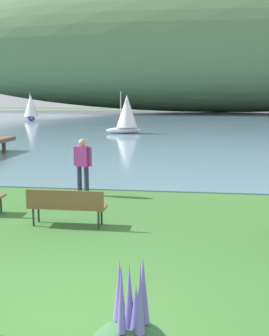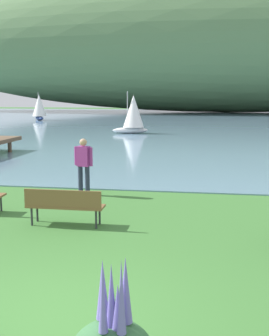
# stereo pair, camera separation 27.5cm
# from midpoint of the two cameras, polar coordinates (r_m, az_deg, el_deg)

# --- Properties ---
(ground_plane) EXTENTS (200.00, 200.00, 0.00)m
(ground_plane) POSITION_cam_midpoint_polar(r_m,az_deg,el_deg) (6.04, -11.63, -20.05)
(ground_plane) COLOR #3D7533
(bay_water) EXTENTS (180.00, 80.00, 0.04)m
(bay_water) POSITION_cam_midpoint_polar(r_m,az_deg,el_deg) (53.09, 5.78, 6.41)
(bay_water) COLOR #6B8EA8
(bay_water) RESTS_ON ground
(distant_hillside) EXTENTS (119.69, 28.00, 24.03)m
(distant_hillside) POSITION_cam_midpoint_polar(r_m,az_deg,el_deg) (78.97, 11.17, 16.08)
(distant_hillside) COLOR #567A4C
(distant_hillside) RESTS_ON bay_water
(park_bench_near_camera) EXTENTS (1.80, 0.48, 0.88)m
(park_bench_near_camera) POSITION_cam_midpoint_polar(r_m,az_deg,el_deg) (9.92, -9.89, -4.81)
(park_bench_near_camera) COLOR brown
(park_bench_near_camera) RESTS_ON ground
(person_at_shoreline) EXTENTS (0.59, 0.31, 1.71)m
(person_at_shoreline) POSITION_cam_midpoint_polar(r_m,az_deg,el_deg) (12.87, -7.55, 0.65)
(person_at_shoreline) COLOR #282D47
(person_at_shoreline) RESTS_ON ground
(sailboat_mid_bay) EXTENTS (2.40, 2.84, 3.35)m
(sailboat_mid_bay) POSITION_cam_midpoint_polar(r_m,az_deg,el_deg) (53.01, -13.83, 7.91)
(sailboat_mid_bay) COLOR navy
(sailboat_mid_bay) RESTS_ON bay_water
(sailboat_toward_hillside) EXTENTS (2.88, 2.02, 3.26)m
(sailboat_toward_hillside) POSITION_cam_midpoint_polar(r_m,az_deg,el_deg) (33.59, -1.32, 7.26)
(sailboat_toward_hillside) COLOR white
(sailboat_toward_hillside) RESTS_ON bay_water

